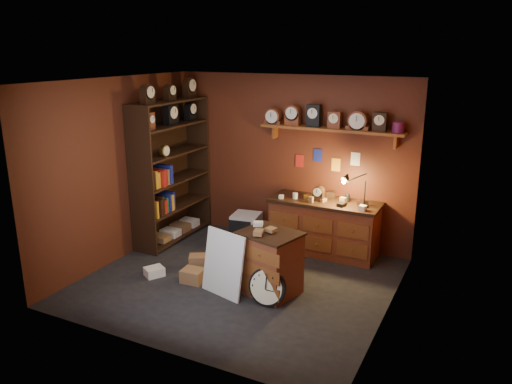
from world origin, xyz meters
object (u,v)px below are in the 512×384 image
object	(u,v)px
low_cabinet	(270,260)
big_round_clock	(267,287)
shelving_unit	(170,165)
workbench	(324,224)

from	to	relation	value
low_cabinet	big_round_clock	world-z (taller)	low_cabinet
shelving_unit	workbench	distance (m)	2.66
workbench	big_round_clock	xyz separation A→B (m)	(-0.09, -1.88, -0.23)
shelving_unit	low_cabinet	size ratio (longest dim) A/B	2.79
workbench	big_round_clock	size ratio (longest dim) A/B	3.43
workbench	big_round_clock	world-z (taller)	workbench
big_round_clock	workbench	bearing A→B (deg)	87.40
shelving_unit	low_cabinet	world-z (taller)	shelving_unit
workbench	low_cabinet	world-z (taller)	workbench
low_cabinet	big_round_clock	size ratio (longest dim) A/B	1.88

